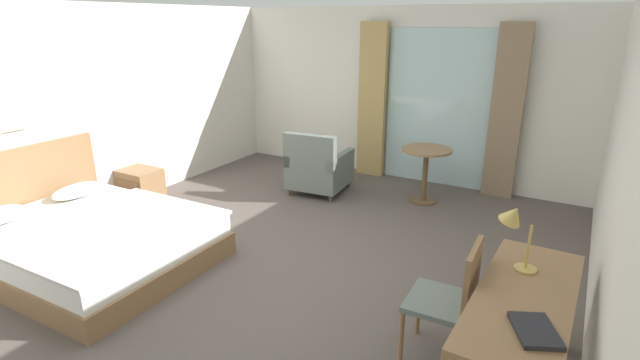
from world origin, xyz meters
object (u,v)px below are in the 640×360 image
bed (88,239)px  desk_lamp (515,222)px  armchair_by_window (318,169)px  writing_desk (523,309)px  closed_book (535,330)px  desk_chair (452,296)px  framed_picture (4,108)px  nightstand (141,187)px  round_cafe_table (426,163)px

bed → desk_lamp: desk_lamp is taller
armchair_by_window → desk_lamp: bearing=-39.4°
writing_desk → armchair_by_window: (-3.00, 2.70, -0.32)m
desk_lamp → closed_book: (0.24, -0.71, -0.30)m
armchair_by_window → desk_chair: bearing=-45.1°
bed → framed_picture: size_ratio=4.63×
nightstand → desk_chair: bearing=-13.0°
writing_desk → framed_picture: bearing=-177.7°
bed → closed_book: bed is taller
nightstand → round_cafe_table: (3.19, 1.95, 0.30)m
nightstand → writing_desk: 4.94m
bed → framed_picture: 1.61m
armchair_by_window → round_cafe_table: armchair_by_window is taller
writing_desk → armchair_by_window: 4.05m
bed → round_cafe_table: bearing=54.4°
writing_desk → desk_chair: (-0.46, 0.14, -0.14)m
desk_lamp → round_cafe_table: size_ratio=0.61×
framed_picture → round_cafe_table: bearing=43.9°
bed → desk_lamp: bearing=8.3°
bed → framed_picture: (-1.06, 0.00, 1.21)m
writing_desk → desk_lamp: size_ratio=3.36×
writing_desk → desk_lamp: (-0.15, 0.35, 0.40)m
closed_book → framed_picture: framed_picture is taller
writing_desk → desk_lamp: desk_lamp is taller
nightstand → armchair_by_window: (1.79, 1.56, 0.11)m
nightstand → framed_picture: 1.83m
nightstand → framed_picture: bearing=-99.9°
desk_chair → desk_lamp: bearing=34.7°
nightstand → desk_chair: size_ratio=0.54×
round_cafe_table → framed_picture: 4.84m
writing_desk → round_cafe_table: bearing=117.3°
nightstand → desk_lamp: desk_lamp is taller
nightstand → framed_picture: size_ratio=1.04×
armchair_by_window → writing_desk: bearing=-42.0°
desk_lamp → closed_book: bearing=-71.1°
round_cafe_table → bed: bearing=-125.6°
bed → closed_book: 4.09m
desk_lamp → desk_chair: bearing=-145.3°
desk_lamp → armchair_by_window: desk_lamp is taller
armchair_by_window → round_cafe_table: (1.40, 0.40, 0.19)m
framed_picture → desk_chair: bearing=4.3°
closed_book → desk_chair: bearing=112.4°
desk_chair → armchair_by_window: desk_chair is taller
desk_chair → framed_picture: size_ratio=1.92×
desk_chair → armchair_by_window: bearing=134.9°
bed → framed_picture: framed_picture is taller
bed → closed_book: (4.06, -0.16, 0.52)m
closed_book → armchair_by_window: size_ratio=0.33×
nightstand → desk_lamp: bearing=-9.6°
writing_desk → framed_picture: (-5.02, -0.20, 0.80)m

